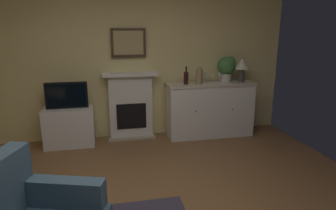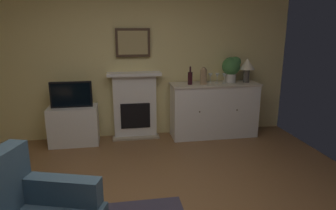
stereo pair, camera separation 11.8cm
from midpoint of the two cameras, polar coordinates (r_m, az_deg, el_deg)
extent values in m
cube|color=#EAD68C|center=(4.97, -6.38, 10.65)|extent=(5.39, 0.06, 2.94)
cube|color=white|center=(5.00, -5.67, -0.28)|extent=(0.70, 0.18, 1.05)
cube|color=tan|center=(5.06, -5.44, -6.15)|extent=(0.77, 0.20, 0.03)
cube|color=black|center=(4.95, -5.55, -2.07)|extent=(0.48, 0.02, 0.42)
cube|color=white|center=(4.86, -5.80, 5.91)|extent=(0.87, 0.27, 0.05)
cube|color=#473323|center=(4.88, -6.01, 11.75)|extent=(0.55, 0.03, 0.45)
cube|color=tan|center=(4.87, -6.00, 11.74)|extent=(0.47, 0.01, 0.37)
cube|color=white|center=(5.11, 9.39, -1.08)|extent=(1.43, 0.45, 0.88)
cube|color=beige|center=(5.01, 9.61, 3.94)|extent=(1.46, 0.48, 0.03)
sphere|color=brown|center=(4.78, 6.77, -1.31)|extent=(0.02, 0.02, 0.02)
sphere|color=brown|center=(4.99, 13.71, -0.95)|extent=(0.02, 0.02, 0.02)
cylinder|color=#4C4742|center=(5.19, 15.36, 5.40)|extent=(0.10, 0.10, 0.22)
cone|color=#EFE5C6|center=(5.16, 15.51, 7.58)|extent=(0.26, 0.26, 0.18)
cylinder|color=#331419|center=(4.84, 4.95, 5.10)|extent=(0.08, 0.08, 0.20)
cylinder|color=#331419|center=(4.81, 4.99, 6.80)|extent=(0.03, 0.03, 0.09)
cylinder|color=silver|center=(5.01, 8.73, 4.18)|extent=(0.06, 0.06, 0.00)
cylinder|color=silver|center=(5.00, 8.75, 4.72)|extent=(0.01, 0.01, 0.09)
cone|color=silver|center=(4.99, 8.78, 5.62)|extent=(0.07, 0.07, 0.07)
cylinder|color=silver|center=(5.03, 9.99, 4.16)|extent=(0.06, 0.06, 0.00)
cylinder|color=silver|center=(5.02, 10.02, 4.70)|extent=(0.01, 0.01, 0.09)
cone|color=silver|center=(5.00, 10.06, 5.60)|extent=(0.07, 0.07, 0.07)
cylinder|color=silver|center=(5.04, 11.29, 4.12)|extent=(0.06, 0.06, 0.00)
cylinder|color=silver|center=(5.03, 11.32, 4.66)|extent=(0.01, 0.01, 0.09)
cone|color=silver|center=(5.01, 11.36, 5.56)|extent=(0.07, 0.07, 0.07)
cylinder|color=#9E7F5B|center=(4.87, 7.47, 5.34)|extent=(0.11, 0.11, 0.24)
sphere|color=#9E7F5B|center=(4.85, 7.52, 6.74)|extent=(0.08, 0.08, 0.08)
cube|color=white|center=(4.93, -16.85, -3.74)|extent=(0.75, 0.42, 0.61)
cube|color=black|center=(4.78, -17.31, 1.93)|extent=(0.62, 0.06, 0.40)
cube|color=black|center=(4.75, -17.36, 1.84)|extent=(0.57, 0.01, 0.35)
cylinder|color=beige|center=(5.14, 12.49, 5.03)|extent=(0.18, 0.18, 0.14)
sphere|color=#3D753D|center=(5.11, 12.61, 7.24)|extent=(0.30, 0.30, 0.30)
sphere|color=#3D753D|center=(5.10, 13.41, 7.97)|extent=(0.18, 0.18, 0.18)
cube|color=#3F596B|center=(2.64, -19.14, -15.05)|extent=(0.73, 0.36, 0.22)
camera|label=1|loc=(0.06, -88.93, 0.28)|focal=31.93mm
camera|label=2|loc=(0.06, 91.07, -0.28)|focal=31.93mm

